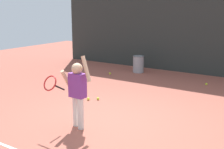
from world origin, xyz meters
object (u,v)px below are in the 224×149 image
tennis_ball_2 (98,99)px  tennis_ball_4 (206,84)px  tennis_ball_5 (110,73)px  tennis_player (76,89)px  tennis_ball_3 (77,72)px  ball_hopper (138,64)px  tennis_ball_0 (88,99)px

tennis_ball_2 → tennis_ball_4: size_ratio=1.00×
tennis_ball_2 → tennis_ball_5: 2.74m
tennis_player → tennis_ball_3: (-3.01, 3.56, -0.69)m
tennis_ball_3 → tennis_ball_5: (1.09, 0.40, 0.00)m
tennis_ball_2 → ball_hopper: bearing=101.4°
ball_hopper → tennis_ball_5: ball_hopper is taller
tennis_ball_3 → tennis_ball_0: bearing=-44.9°
tennis_player → tennis_ball_4: 4.52m
tennis_ball_0 → tennis_ball_5: same height
tennis_ball_0 → tennis_ball_3: size_ratio=1.00×
tennis_player → tennis_ball_0: size_ratio=20.46×
ball_hopper → tennis_ball_2: ball_hopper is taller
tennis_ball_5 → tennis_ball_3: bearing=-160.0°
tennis_player → tennis_ball_5: tennis_player is taller
tennis_player → tennis_ball_2: 1.80m
tennis_player → tennis_ball_3: size_ratio=20.46×
tennis_ball_4 → tennis_ball_3: bearing=-169.6°
tennis_ball_0 → tennis_ball_3: bearing=135.1°
tennis_ball_2 → tennis_ball_5: size_ratio=1.00×
tennis_ball_0 → tennis_ball_4: same height
ball_hopper → tennis_player: bearing=-74.8°
tennis_ball_2 → tennis_ball_3: bearing=139.4°
tennis_player → ball_hopper: 4.94m
ball_hopper → tennis_ball_4: ball_hopper is taller
tennis_ball_3 → tennis_ball_5: 1.16m
tennis_ball_3 → tennis_ball_4: (4.13, 0.76, 0.00)m
tennis_ball_2 → tennis_ball_5: same height
tennis_player → tennis_ball_5: 4.46m
tennis_player → tennis_ball_2: bearing=115.6°
tennis_ball_3 → tennis_ball_4: bearing=10.4°
tennis_player → tennis_ball_4: (1.12, 4.32, -0.69)m
tennis_ball_4 → ball_hopper: bearing=170.0°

